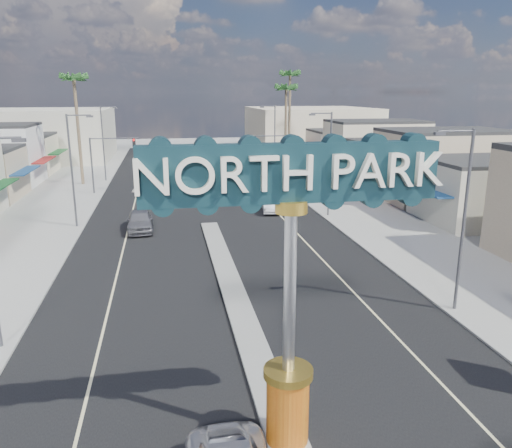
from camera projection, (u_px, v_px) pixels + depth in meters
name	position (u px, v px, depth m)	size (l,w,h in m)	color
ground	(208.00, 222.00, 42.19)	(160.00, 160.00, 0.00)	gray
road	(208.00, 222.00, 42.19)	(20.00, 120.00, 0.01)	black
median_island	(234.00, 293.00, 26.96)	(1.30, 30.00, 0.16)	gray
sidewalk_left	(33.00, 229.00, 39.74)	(8.00, 120.00, 0.12)	gray
sidewalk_right	(364.00, 214.00, 44.61)	(8.00, 120.00, 0.12)	gray
storefront_row_right	(404.00, 160.00, 57.96)	(12.00, 42.00, 6.00)	#B7B29E
backdrop_far_left	(46.00, 135.00, 80.13)	(20.00, 20.00, 8.00)	#B7B29E
backdrop_far_right	(310.00, 131.00, 87.78)	(20.00, 20.00, 8.00)	beige
gateway_sign	(290.00, 264.00, 14.03)	(8.20, 1.50, 9.15)	#AF3E0D
traffic_signal_left	(109.00, 154.00, 52.81)	(5.09, 0.45, 6.00)	#47474C
traffic_signal_right	(278.00, 150.00, 56.00)	(5.09, 0.45, 6.00)	#47474C
streetlight_l_mid	(73.00, 165.00, 39.08)	(2.03, 0.22, 9.00)	#47474C
streetlight_l_far	(104.00, 140.00, 60.00)	(2.03, 0.22, 9.00)	#47474C
streetlight_r_near	(462.00, 213.00, 23.69)	(2.03, 0.22, 9.00)	#47474C
streetlight_r_mid	(328.00, 159.00, 42.71)	(2.03, 0.22, 9.00)	#47474C
streetlight_r_far	(273.00, 137.00, 63.63)	(2.03, 0.22, 9.00)	#47474C
palm_left_far	(74.00, 84.00, 56.00)	(2.60, 2.60, 13.10)	brown
palm_right_mid	(286.00, 92.00, 66.46)	(2.60, 2.60, 12.10)	brown
palm_right_far	(290.00, 79.00, 72.06)	(2.60, 2.60, 14.10)	brown
car_parked_left	(140.00, 220.00, 39.28)	(1.95, 4.85, 1.65)	slate
car_parked_right	(271.00, 203.00, 45.77)	(1.59, 4.56, 1.50)	silver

